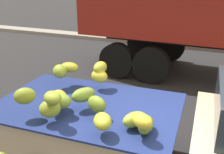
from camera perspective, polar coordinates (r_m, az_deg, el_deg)
name	(u,v)px	position (r m, az deg, el deg)	size (l,w,h in m)	color
curb_strip	(203,47)	(12.30, 18.95, 6.14)	(80.00, 0.80, 0.16)	gray
pickup_truck	(220,140)	(3.98, 22.06, -12.30)	(5.09, 2.10, 1.70)	#CCB793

